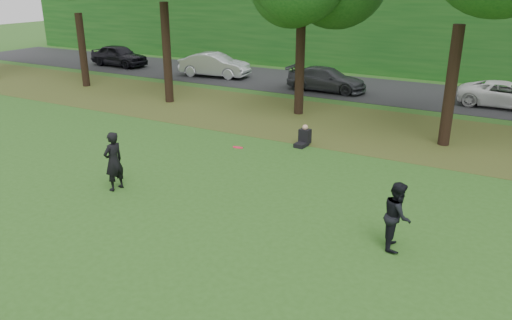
{
  "coord_description": "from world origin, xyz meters",
  "views": [
    {
      "loc": [
        6.62,
        -7.65,
        6.21
      ],
      "look_at": [
        0.11,
        4.06,
        1.3
      ],
      "focal_mm": 35.0,
      "sensor_mm": 36.0,
      "label": 1
    }
  ],
  "objects_px": {
    "player_right": "(397,216)",
    "seated_person": "(304,138)",
    "frisbee": "(238,147)",
    "player_left": "(114,161)"
  },
  "relations": [
    {
      "from": "player_right",
      "to": "seated_person",
      "type": "bearing_deg",
      "value": 24.47
    },
    {
      "from": "frisbee",
      "to": "seated_person",
      "type": "xyz_separation_m",
      "value": [
        -0.99,
        6.61,
        -1.72
      ]
    },
    {
      "from": "player_right",
      "to": "frisbee",
      "type": "xyz_separation_m",
      "value": [
        -4.16,
        -0.46,
        1.18
      ]
    },
    {
      "from": "player_left",
      "to": "player_right",
      "type": "xyz_separation_m",
      "value": [
        8.49,
        0.67,
        -0.08
      ]
    },
    {
      "from": "player_left",
      "to": "frisbee",
      "type": "height_order",
      "value": "frisbee"
    },
    {
      "from": "player_left",
      "to": "player_right",
      "type": "height_order",
      "value": "player_left"
    },
    {
      "from": "frisbee",
      "to": "seated_person",
      "type": "distance_m",
      "value": 6.9
    },
    {
      "from": "player_left",
      "to": "player_right",
      "type": "bearing_deg",
      "value": 100.46
    },
    {
      "from": "player_right",
      "to": "frisbee",
      "type": "relative_size",
      "value": 4.5
    },
    {
      "from": "frisbee",
      "to": "seated_person",
      "type": "relative_size",
      "value": 0.46
    }
  ]
}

